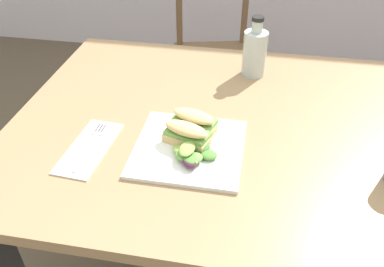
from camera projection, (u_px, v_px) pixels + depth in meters
name	position (u px, v px, depth m)	size (l,w,h in m)	color
dining_table	(217.00, 159.00, 1.15)	(1.11, 0.90, 0.74)	#997551
chair_wooden_far	(214.00, 55.00, 2.05)	(0.49, 0.49, 0.87)	brown
plate_lunch	(189.00, 148.00, 0.97)	(0.26, 0.26, 0.01)	white
sandwich_half_front	(187.00, 134.00, 0.97)	(0.12, 0.09, 0.06)	#DBB270
sandwich_half_back	(194.00, 121.00, 1.01)	(0.12, 0.09, 0.06)	#DBB270
salad_mixed_greens	(192.00, 154.00, 0.93)	(0.12, 0.10, 0.03)	#518438
napkin_folded	(89.00, 148.00, 0.98)	(0.09, 0.22, 0.00)	silver
fork_on_napkin	(92.00, 142.00, 0.99)	(0.03, 0.19, 0.00)	silver
bottle_cold_brew	(254.00, 55.00, 1.24)	(0.07, 0.07, 0.19)	black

